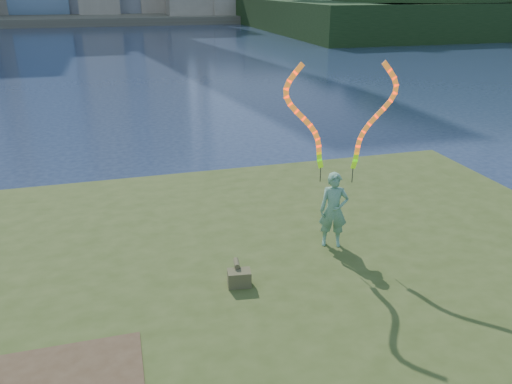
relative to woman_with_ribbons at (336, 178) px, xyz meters
name	(u,v)px	position (x,y,z in m)	size (l,w,h in m)	color
ground	(170,306)	(-3.34, -0.14, -2.23)	(320.00, 320.00, 0.00)	#19253E
grassy_knoll	(187,376)	(-3.34, -2.43, -1.89)	(20.00, 18.00, 0.80)	#374619
far_shore	(112,16)	(-3.34, 94.86, -1.63)	(320.00, 40.00, 1.20)	#504B3A
wooded_hill	(510,25)	(56.23, 59.82, -2.07)	(78.00, 50.00, 63.00)	black
woman_with_ribbons	(336,178)	(0.00, 0.00, 0.00)	(1.91, 0.71, 3.94)	#196D37
canvas_bag	(239,277)	(-2.18, -0.96, -1.27)	(0.43, 0.49, 0.38)	#494925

